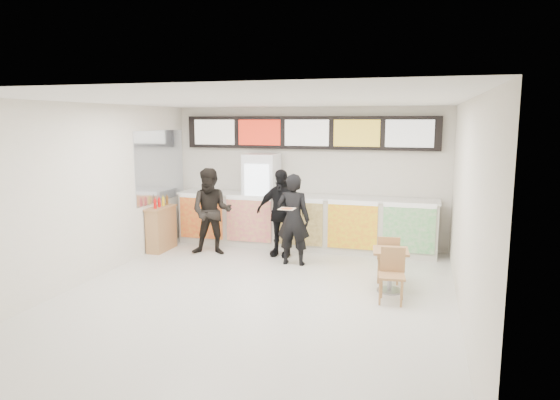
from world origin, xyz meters
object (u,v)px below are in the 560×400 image
at_px(customer_main, 293,219).
at_px(cafe_table, 390,263).
at_px(drinks_fridge, 262,200).
at_px(customer_mid, 281,213).
at_px(customer_left, 211,212).
at_px(condiment_ledge, 161,228).
at_px(service_counter, 303,222).

relative_size(customer_main, cafe_table, 1.22).
xyz_separation_m(drinks_fridge, customer_mid, (0.64, -0.73, -0.12)).
bearing_deg(customer_mid, drinks_fridge, 136.26).
bearing_deg(drinks_fridge, customer_main, -50.54).
distance_m(drinks_fridge, customer_left, 1.26).
height_order(customer_main, customer_left, customer_left).
distance_m(drinks_fridge, customer_mid, 0.98).
bearing_deg(drinks_fridge, customer_left, -125.86).
xyz_separation_m(customer_main, customer_mid, (-0.40, 0.54, 0.01)).
xyz_separation_m(customer_left, condiment_ledge, (-1.15, -0.00, -0.41)).
bearing_deg(customer_main, condiment_ledge, -5.75).
bearing_deg(customer_mid, service_counter, 72.52).
relative_size(drinks_fridge, cafe_table, 1.40).
distance_m(customer_mid, cafe_table, 2.80).
distance_m(customer_mid, condiment_ledge, 2.57).
xyz_separation_m(drinks_fridge, condiment_ledge, (-1.89, -1.02, -0.53)).
xyz_separation_m(drinks_fridge, cafe_table, (2.91, -2.32, -0.53)).
relative_size(service_counter, customer_mid, 3.16).
xyz_separation_m(customer_main, customer_left, (-1.78, 0.25, 0.01)).
bearing_deg(drinks_fridge, cafe_table, -38.51).
height_order(customer_left, cafe_table, customer_left).
xyz_separation_m(service_counter, customer_left, (-1.67, -1.00, 0.31)).
bearing_deg(customer_mid, customer_left, -163.21).
height_order(customer_left, condiment_ledge, customer_left).
relative_size(customer_main, customer_mid, 0.99).
height_order(drinks_fridge, cafe_table, drinks_fridge).
bearing_deg(service_counter, customer_left, -149.06).
relative_size(drinks_fridge, customer_main, 1.15).
relative_size(service_counter, customer_left, 3.15).
bearing_deg(condiment_ledge, customer_left, 0.10).
distance_m(customer_main, condiment_ledge, 2.96).
height_order(customer_left, customer_mid, customer_left).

